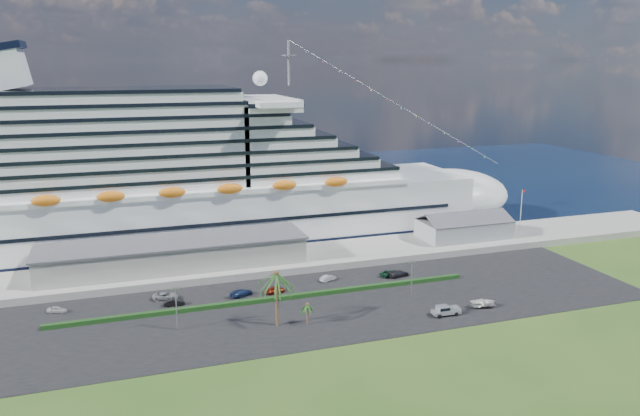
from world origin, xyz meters
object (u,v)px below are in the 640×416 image
object	(u,v)px
cruise_ship	(176,184)
parked_car_3	(241,293)
pickup_truck	(446,310)
boat_trailer	(483,302)

from	to	relation	value
cruise_ship	parked_car_3	xyz separation A→B (m)	(8.20, -43.11, -15.83)
pickup_truck	boat_trailer	distance (m)	9.24
cruise_ship	parked_car_3	world-z (taller)	cruise_ship
parked_car_3	boat_trailer	world-z (taller)	boat_trailer
cruise_ship	boat_trailer	world-z (taller)	cruise_ship
cruise_ship	pickup_truck	xyz separation A→B (m)	(43.89, -66.09, -15.47)
parked_car_3	pickup_truck	xyz separation A→B (m)	(35.69, -22.98, 0.36)
cruise_ship	pickup_truck	size ratio (longest dim) A/B	33.14
cruise_ship	boat_trailer	distance (m)	85.40
boat_trailer	parked_car_3	bearing A→B (deg)	153.89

